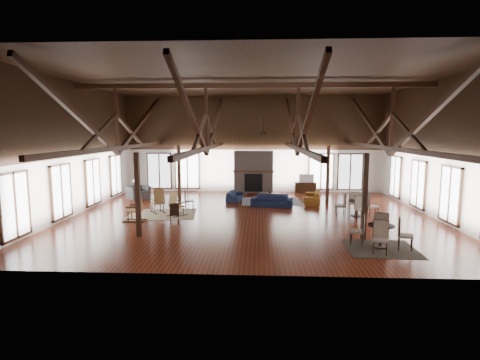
{
  "coord_description": "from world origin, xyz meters",
  "views": [
    {
      "loc": [
        0.31,
        -16.49,
        3.77
      ],
      "look_at": [
        -0.56,
        1.0,
        1.51
      ],
      "focal_mm": 28.0,
      "sensor_mm": 36.0,
      "label": 1
    }
  ],
  "objects_px": {
    "sofa_navy_left": "(235,196)",
    "cafe_table_near": "(381,232)",
    "cafe_table_far": "(357,205)",
    "sofa_navy_front": "(272,201)",
    "sofa_orange": "(312,197)",
    "tv_console": "(305,187)",
    "coffee_table": "(270,194)",
    "armchair": "(138,193)"
  },
  "relations": [
    {
      "from": "cafe_table_far",
      "to": "sofa_orange",
      "type": "bearing_deg",
      "value": 116.14
    },
    {
      "from": "sofa_navy_front",
      "to": "tv_console",
      "type": "relative_size",
      "value": 1.61
    },
    {
      "from": "sofa_navy_left",
      "to": "cafe_table_far",
      "type": "distance_m",
      "value": 6.75
    },
    {
      "from": "coffee_table",
      "to": "sofa_navy_front",
      "type": "bearing_deg",
      "value": -74.2
    },
    {
      "from": "cafe_table_near",
      "to": "tv_console",
      "type": "xyz_separation_m",
      "value": [
        -1.09,
        11.1,
        -0.19
      ]
    },
    {
      "from": "sofa_navy_left",
      "to": "cafe_table_near",
      "type": "distance_m",
      "value": 9.78
    },
    {
      "from": "coffee_table",
      "to": "armchair",
      "type": "bearing_deg",
      "value": -168.08
    },
    {
      "from": "sofa_navy_left",
      "to": "cafe_table_far",
      "type": "relative_size",
      "value": 0.9
    },
    {
      "from": "tv_console",
      "to": "coffee_table",
      "type": "bearing_deg",
      "value": -126.86
    },
    {
      "from": "sofa_orange",
      "to": "tv_console",
      "type": "relative_size",
      "value": 1.59
    },
    {
      "from": "coffee_table",
      "to": "armchair",
      "type": "xyz_separation_m",
      "value": [
        -7.43,
        0.26,
        -0.02
      ]
    },
    {
      "from": "armchair",
      "to": "cafe_table_near",
      "type": "bearing_deg",
      "value": -84.67
    },
    {
      "from": "armchair",
      "to": "tv_console",
      "type": "distance_m",
      "value": 10.11
    },
    {
      "from": "coffee_table",
      "to": "cafe_table_far",
      "type": "relative_size",
      "value": 0.67
    },
    {
      "from": "sofa_navy_left",
      "to": "coffee_table",
      "type": "height_order",
      "value": "sofa_navy_left"
    },
    {
      "from": "coffee_table",
      "to": "armchair",
      "type": "height_order",
      "value": "armchair"
    },
    {
      "from": "sofa_orange",
      "to": "tv_console",
      "type": "distance_m",
      "value": 3.34
    },
    {
      "from": "sofa_navy_left",
      "to": "tv_console",
      "type": "bearing_deg",
      "value": -47.06
    },
    {
      "from": "sofa_orange",
      "to": "sofa_navy_front",
      "type": "bearing_deg",
      "value": -53.12
    },
    {
      "from": "coffee_table",
      "to": "cafe_table_near",
      "type": "height_order",
      "value": "cafe_table_near"
    },
    {
      "from": "sofa_navy_left",
      "to": "armchair",
      "type": "height_order",
      "value": "armchair"
    },
    {
      "from": "coffee_table",
      "to": "cafe_table_near",
      "type": "xyz_separation_m",
      "value": [
        3.38,
        -8.05,
        0.13
      ]
    },
    {
      "from": "cafe_table_far",
      "to": "tv_console",
      "type": "relative_size",
      "value": 1.48
    },
    {
      "from": "sofa_navy_front",
      "to": "sofa_navy_left",
      "type": "xyz_separation_m",
      "value": [
        -1.99,
        1.6,
        -0.05
      ]
    },
    {
      "from": "sofa_orange",
      "to": "cafe_table_near",
      "type": "distance_m",
      "value": 7.84
    },
    {
      "from": "tv_console",
      "to": "cafe_table_far",
      "type": "bearing_deg",
      "value": -76.93
    },
    {
      "from": "cafe_table_near",
      "to": "tv_console",
      "type": "height_order",
      "value": "cafe_table_near"
    },
    {
      "from": "sofa_navy_left",
      "to": "cafe_table_far",
      "type": "bearing_deg",
      "value": -113.35
    },
    {
      "from": "sofa_navy_front",
      "to": "sofa_orange",
      "type": "bearing_deg",
      "value": 37.4
    },
    {
      "from": "sofa_navy_front",
      "to": "tv_console",
      "type": "height_order",
      "value": "tv_console"
    },
    {
      "from": "coffee_table",
      "to": "cafe_table_far",
      "type": "xyz_separation_m",
      "value": [
        3.78,
        -3.41,
        0.11
      ]
    },
    {
      "from": "sofa_navy_left",
      "to": "sofa_orange",
      "type": "relative_size",
      "value": 0.84
    },
    {
      "from": "cafe_table_near",
      "to": "cafe_table_far",
      "type": "bearing_deg",
      "value": 85.0
    },
    {
      "from": "armchair",
      "to": "tv_console",
      "type": "xyz_separation_m",
      "value": [
        9.72,
        2.79,
        -0.05
      ]
    },
    {
      "from": "cafe_table_near",
      "to": "tv_console",
      "type": "bearing_deg",
      "value": 95.62
    },
    {
      "from": "sofa_navy_front",
      "to": "sofa_navy_left",
      "type": "relative_size",
      "value": 1.2
    },
    {
      "from": "sofa_navy_left",
      "to": "cafe_table_near",
      "type": "relative_size",
      "value": 0.85
    },
    {
      "from": "cafe_table_far",
      "to": "sofa_navy_front",
      "type": "bearing_deg",
      "value": 152.31
    },
    {
      "from": "armchair",
      "to": "cafe_table_near",
      "type": "distance_m",
      "value": 13.64
    },
    {
      "from": "coffee_table",
      "to": "cafe_table_near",
      "type": "relative_size",
      "value": 0.63
    },
    {
      "from": "armchair",
      "to": "cafe_table_near",
      "type": "height_order",
      "value": "cafe_table_near"
    },
    {
      "from": "coffee_table",
      "to": "cafe_table_far",
      "type": "height_order",
      "value": "cafe_table_far"
    }
  ]
}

